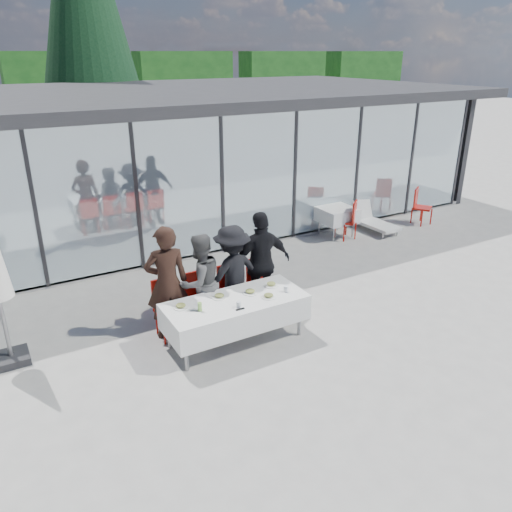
{
  "coord_description": "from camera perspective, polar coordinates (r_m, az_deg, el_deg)",
  "views": [
    {
      "loc": [
        -3.72,
        -5.78,
        4.36
      ],
      "look_at": [
        0.29,
        1.2,
        1.06
      ],
      "focal_mm": 35.0,
      "sensor_mm": 36.0,
      "label": 1
    }
  ],
  "objects": [
    {
      "name": "diner_chair_a",
      "position": [
        8.29,
        -10.04,
        -5.54
      ],
      "size": [
        0.44,
        0.44,
        0.97
      ],
      "color": "red",
      "rests_on": "ground"
    },
    {
      "name": "dining_table",
      "position": [
        7.97,
        -2.37,
        -6.38
      ],
      "size": [
        2.26,
        0.96,
        0.75
      ],
      "color": "white",
      "rests_on": "ground"
    },
    {
      "name": "juice_bottle",
      "position": [
        7.56,
        -6.44,
        -5.79
      ],
      "size": [
        0.06,
        0.06,
        0.14
      ],
      "primitive_type": "cylinder",
      "color": "#8AC552",
      "rests_on": "dining_table"
    },
    {
      "name": "spare_chair_b",
      "position": [
        12.6,
        10.64,
        4.26
      ],
      "size": [
        0.62,
        0.62,
        0.97
      ],
      "color": "red",
      "rests_on": "ground"
    },
    {
      "name": "spare_table_right",
      "position": [
        12.76,
        9.19,
        4.66
      ],
      "size": [
        0.86,
        0.86,
        0.74
      ],
      "color": "white",
      "rests_on": "ground"
    },
    {
      "name": "diner_a",
      "position": [
        8.07,
        -10.14,
        -3.04
      ],
      "size": [
        0.8,
        0.8,
        1.91
      ],
      "primitive_type": "imported",
      "rotation": [
        0.0,
        0.0,
        2.97
      ],
      "color": "black",
      "rests_on": "ground"
    },
    {
      "name": "pavilion",
      "position": [
        15.24,
        -7.68,
        13.77
      ],
      "size": [
        14.8,
        8.8,
        3.44
      ],
      "color": "gray",
      "rests_on": "ground"
    },
    {
      "name": "diner_chair_d",
      "position": [
        8.94,
        0.49,
        -3.01
      ],
      "size": [
        0.44,
        0.44,
        0.97
      ],
      "color": "red",
      "rests_on": "ground"
    },
    {
      "name": "spare_chair_a",
      "position": [
        14.26,
        18.16,
        5.64
      ],
      "size": [
        0.61,
        0.61,
        0.97
      ],
      "color": "red",
      "rests_on": "ground"
    },
    {
      "name": "diner_b",
      "position": [
        8.31,
        -6.39,
        -2.99
      ],
      "size": [
        0.99,
        0.99,
        1.66
      ],
      "primitive_type": "imported",
      "rotation": [
        0.0,
        0.0,
        3.4
      ],
      "color": "#525252",
      "rests_on": "ground"
    },
    {
      "name": "diner_chair_b",
      "position": [
        8.47,
        -6.41,
        -4.68
      ],
      "size": [
        0.44,
        0.44,
        0.97
      ],
      "color": "red",
      "rests_on": "ground"
    },
    {
      "name": "ground",
      "position": [
        8.14,
        2.49,
        -10.09
      ],
      "size": [
        90.0,
        90.0,
        0.0
      ],
      "primitive_type": "plane",
      "color": "#9B9993",
      "rests_on": "ground"
    },
    {
      "name": "lounger",
      "position": [
        13.53,
        13.06,
        4.07
      ],
      "size": [
        0.65,
        1.35,
        0.72
      ],
      "color": "silver",
      "rests_on": "ground"
    },
    {
      "name": "diner_chair_c",
      "position": [
        8.69,
        -2.8,
        -3.81
      ],
      "size": [
        0.44,
        0.44,
        0.97
      ],
      "color": "red",
      "rests_on": "ground"
    },
    {
      "name": "folded_eyeglasses",
      "position": [
        7.58,
        -1.82,
        -6.09
      ],
      "size": [
        0.14,
        0.03,
        0.01
      ],
      "primitive_type": "cube",
      "color": "black",
      "rests_on": "dining_table"
    },
    {
      "name": "plate_b",
      "position": [
        7.94,
        -4.21,
        -4.6
      ],
      "size": [
        0.24,
        0.24,
        0.07
      ],
      "color": "white",
      "rests_on": "dining_table"
    },
    {
      "name": "plate_extra",
      "position": [
        7.93,
        1.44,
        -4.58
      ],
      "size": [
        0.24,
        0.24,
        0.07
      ],
      "color": "white",
      "rests_on": "dining_table"
    },
    {
      "name": "plate_d",
      "position": [
        8.3,
        1.75,
        -3.27
      ],
      "size": [
        0.24,
        0.24,
        0.07
      ],
      "color": "white",
      "rests_on": "dining_table"
    },
    {
      "name": "diner_d",
      "position": [
        8.75,
        0.63,
        -0.78
      ],
      "size": [
        1.18,
        1.18,
        1.86
      ],
      "primitive_type": "imported",
      "rotation": [
        0.0,
        0.0,
        3.06
      ],
      "color": "black",
      "rests_on": "ground"
    },
    {
      "name": "drinking_glasses",
      "position": [
        7.85,
        0.8,
        -4.66
      ],
      "size": [
        0.99,
        0.17,
        0.1
      ],
      "color": "silver",
      "rests_on": "dining_table"
    },
    {
      "name": "plate_c",
      "position": [
        8.06,
        -0.67,
        -4.1
      ],
      "size": [
        0.24,
        0.24,
        0.07
      ],
      "color": "white",
      "rests_on": "dining_table"
    },
    {
      "name": "plate_a",
      "position": [
        7.71,
        -8.59,
        -5.68
      ],
      "size": [
        0.24,
        0.24,
        0.07
      ],
      "color": "white",
      "rests_on": "dining_table"
    },
    {
      "name": "diner_c",
      "position": [
        8.52,
        -2.71,
        -2.01
      ],
      "size": [
        1.25,
        1.25,
        1.71
      ],
      "primitive_type": "imported",
      "rotation": [
        0.0,
        0.0,
        3.28
      ],
      "color": "black",
      "rests_on": "ground"
    }
  ]
}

